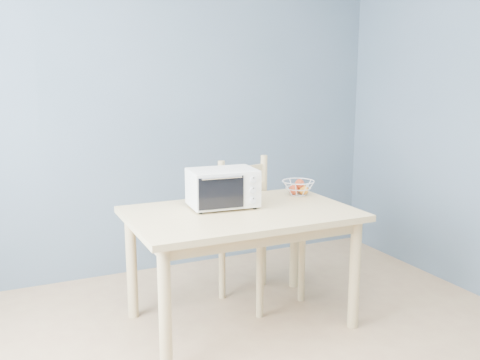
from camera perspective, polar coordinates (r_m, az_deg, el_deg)
name	(u,v)px	position (r m, az deg, el deg)	size (l,w,h in m)	color
room	(295,146)	(2.24, 5.88, 3.58)	(4.01, 4.51, 2.61)	tan
dining_table	(241,226)	(3.39, 0.09, -4.95)	(1.40, 0.90, 0.75)	tan
toaster_oven	(220,188)	(3.42, -2.12, -0.81)	(0.45, 0.34, 0.25)	silver
fruit_basket	(298,187)	(3.80, 6.21, -0.77)	(0.24, 0.24, 0.12)	white
dining_chair	(257,231)	(3.82, 1.87, -5.50)	(0.58, 0.58, 1.01)	tan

